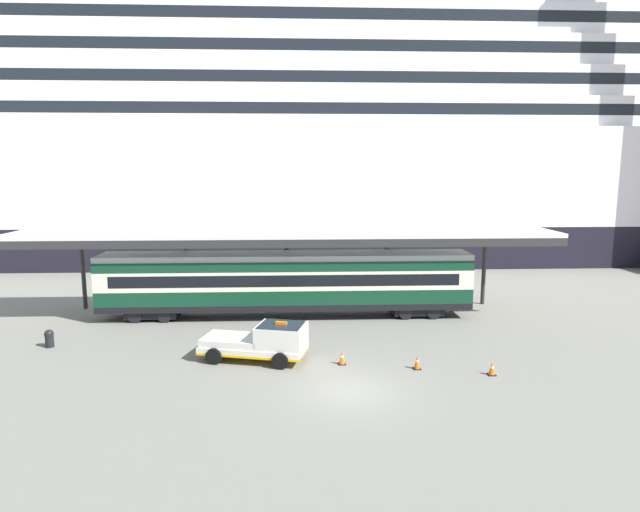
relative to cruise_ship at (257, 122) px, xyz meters
name	(u,v)px	position (x,y,z in m)	size (l,w,h in m)	color
ground_plane	(349,391)	(6.55, -42.13, -14.69)	(400.00, 400.00, 0.00)	slate
cruise_ship	(257,122)	(0.00, 0.00, 0.00)	(176.67, 28.58, 43.21)	black
platform_canopy	(286,235)	(3.71, -29.63, -9.46)	(34.31, 5.07, 5.49)	silver
train_carriage	(286,281)	(3.71, -30.06, -12.38)	(23.37, 2.81, 4.11)	black
service_truck	(263,341)	(2.68, -38.17, -13.70)	(5.53, 3.21, 2.02)	silver
traffic_cone_near	(417,362)	(10.03, -39.70, -14.35)	(0.36, 0.36, 0.69)	black
traffic_cone_mid	(342,358)	(6.53, -38.93, -14.35)	(0.36, 0.36, 0.69)	black
traffic_cone_far	(492,368)	(13.30, -40.62, -14.37)	(0.36, 0.36, 0.64)	black
quay_bollard	(49,338)	(-8.81, -35.63, -14.17)	(0.48, 0.48, 0.96)	black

